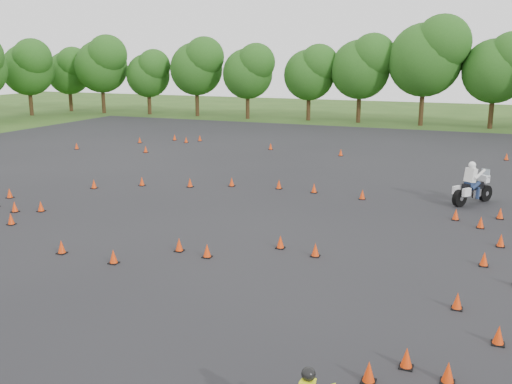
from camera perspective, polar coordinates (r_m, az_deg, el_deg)
The scene contains 5 objects.
ground at distance 20.24m, azimuth -4.23°, elevation -5.77°, with size 140.00×140.00×0.00m, color #2D5119.
asphalt_pad at distance 25.52m, azimuth 1.67°, elevation -1.64°, with size 62.00×62.00×0.00m, color black.
treeline at distance 52.53m, azimuth 14.25°, elevation 10.89°, with size 87.33×32.27×10.88m.
traffic_cones at distance 25.02m, azimuth 0.74°, elevation -1.41°, with size 36.04×32.94×0.45m.
rider_white at distance 27.89m, azimuth 20.94°, elevation 0.88°, with size 2.59×0.79×2.00m, color silver, non-canonical shape.
Camera 1 is at (8.45, -17.14, 6.67)m, focal length 40.00 mm.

